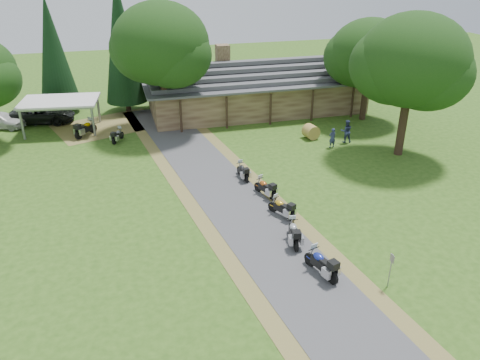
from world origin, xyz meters
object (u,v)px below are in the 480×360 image
object	(u,v)px
car_dark_suv	(41,110)
motorcycle_carport_b	(118,135)
motorcycle_row_e	(243,171)
motorcycle_carport_a	(85,128)
carport	(62,115)
car_white_sedan	(1,118)
motorcycle_row_a	(321,262)
motorcycle_row_d	(265,187)
motorcycle_row_b	(294,232)
hay_bale	(311,132)
lodge	(256,85)
motorcycle_row_c	(282,207)

from	to	relation	value
car_dark_suv	motorcycle_carport_b	size ratio (longest dim) A/B	3.66
car_dark_suv	motorcycle_row_e	xyz separation A→B (m)	(14.36, -16.01, -0.59)
motorcycle_carport_a	carport	bearing A→B (deg)	86.23
motorcycle_carport_b	car_white_sedan	bearing A→B (deg)	86.49
motorcycle_row_a	motorcycle_row_d	size ratio (longest dim) A/B	1.12
carport	car_white_sedan	distance (m)	5.76
motorcycle_row_a	motorcycle_carport_b	distance (m)	22.34
motorcycle_row_b	motorcycle_carport_b	size ratio (longest dim) A/B	1.16
car_dark_suv	hay_bale	bearing A→B (deg)	-102.60
car_dark_suv	motorcycle_row_a	distance (m)	31.14
carport	car_dark_suv	world-z (taller)	carport
motorcycle_row_a	motorcycle_carport_a	size ratio (longest dim) A/B	0.95
lodge	motorcycle_row_c	bearing A→B (deg)	-102.73
car_white_sedan	hay_bale	world-z (taller)	car_white_sedan
motorcycle_carport_a	hay_bale	distance (m)	18.82
lodge	motorcycle_row_e	world-z (taller)	lodge
motorcycle_row_c	motorcycle_row_e	world-z (taller)	motorcycle_row_c
motorcycle_row_d	motorcycle_row_b	bearing A→B (deg)	156.33
hay_bale	motorcycle_row_d	bearing A→B (deg)	-128.07
car_white_sedan	motorcycle_row_e	xyz separation A→B (m)	(17.71, -15.46, -0.32)
motorcycle_row_a	hay_bale	world-z (taller)	motorcycle_row_a
motorcycle_row_a	hay_bale	bearing A→B (deg)	-37.96
motorcycle_row_b	motorcycle_row_e	bearing A→B (deg)	14.16
car_white_sedan	motorcycle_row_d	size ratio (longest dim) A/B	2.97
hay_bale	lodge	bearing A→B (deg)	103.72
lodge	motorcycle_row_d	bearing A→B (deg)	-105.03
car_dark_suv	lodge	bearing A→B (deg)	-81.82
motorcycle_row_e	motorcycle_carport_b	xyz separation A→B (m)	(-7.98, 9.35, -0.01)
motorcycle_carport_a	hay_bale	size ratio (longest dim) A/B	1.84
motorcycle_row_a	motorcycle_carport_b	size ratio (longest dim) A/B	1.22
motorcycle_row_a	motorcycle_row_b	xyz separation A→B (m)	(-0.27, 2.91, -0.03)
lodge	motorcycle_row_c	size ratio (longest dim) A/B	11.69
carport	motorcycle_row_c	distance (m)	23.00
lodge	motorcycle_row_c	world-z (taller)	lodge
carport	motorcycle_row_c	size ratio (longest dim) A/B	3.42
lodge	car_dark_suv	distance (m)	19.82
car_dark_suv	motorcycle_row_e	bearing A→B (deg)	-125.82
carport	motorcycle_row_d	world-z (taller)	carport
motorcycle_row_d	motorcycle_carport_b	size ratio (longest dim) A/B	1.09
motorcycle_carport_a	motorcycle_carport_b	world-z (taller)	motorcycle_carport_a
car_white_sedan	motorcycle_row_d	world-z (taller)	car_white_sedan
car_dark_suv	hay_bale	size ratio (longest dim) A/B	5.25
carport	motorcycle_row_b	xyz separation A→B (m)	(12.90, -21.57, -0.69)
motorcycle_row_c	motorcycle_row_b	bearing A→B (deg)	145.63
motorcycle_carport_a	motorcycle_carport_b	bearing A→B (deg)	-85.58
carport	motorcycle_row_b	world-z (taller)	carport
motorcycle_row_a	motorcycle_carport_b	world-z (taller)	motorcycle_row_a
lodge	motorcycle_row_a	bearing A→B (deg)	-100.12
motorcycle_row_c	motorcycle_row_a	bearing A→B (deg)	151.76
carport	motorcycle_row_a	world-z (taller)	carport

